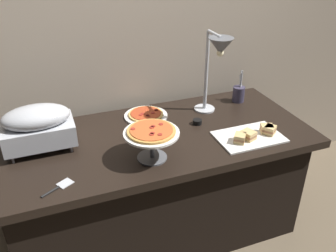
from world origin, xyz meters
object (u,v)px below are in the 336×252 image
(sandwich_platter, at_px, (252,135))
(pizza_plate_center, at_px, (151,135))
(heat_lamp, at_px, (217,55))
(utensil_holder, at_px, (239,94))
(sauce_cup_near, at_px, (197,122))
(chafing_dish, at_px, (38,125))
(serving_spatula, at_px, (58,187))
(pizza_plate_front, at_px, (146,115))

(sandwich_platter, bearing_deg, pizza_plate_center, 179.09)
(heat_lamp, relative_size, utensil_holder, 2.41)
(pizza_plate_center, distance_m, utensil_holder, 0.94)
(sauce_cup_near, bearing_deg, sandwich_platter, -49.48)
(sandwich_platter, distance_m, sauce_cup_near, 0.36)
(pizza_plate_center, relative_size, sauce_cup_near, 5.09)
(chafing_dish, distance_m, pizza_plate_center, 0.64)
(chafing_dish, relative_size, heat_lamp, 0.70)
(heat_lamp, distance_m, serving_spatula, 1.18)
(pizza_plate_center, xyz_separation_m, utensil_holder, (0.81, 0.47, -0.09))
(chafing_dish, bearing_deg, sandwich_platter, -15.43)
(chafing_dish, bearing_deg, pizza_plate_front, 13.21)
(heat_lamp, relative_size, serving_spatula, 3.36)
(pizza_plate_front, bearing_deg, heat_lamp, -22.93)
(utensil_holder, relative_size, serving_spatula, 1.40)
(sandwich_platter, xyz_separation_m, sauce_cup_near, (-0.23, 0.27, -0.00))
(sandwich_platter, bearing_deg, heat_lamp, 107.93)
(pizza_plate_center, relative_size, serving_spatula, 1.81)
(heat_lamp, xyz_separation_m, pizza_plate_center, (-0.52, -0.30, -0.28))
(sauce_cup_near, bearing_deg, chafing_dish, 176.78)
(heat_lamp, relative_size, pizza_plate_front, 1.92)
(chafing_dish, xyz_separation_m, heat_lamp, (1.08, -0.02, 0.28))
(heat_lamp, relative_size, sauce_cup_near, 9.42)
(chafing_dish, height_order, sandwich_platter, chafing_dish)
(heat_lamp, height_order, pizza_plate_center, heat_lamp)
(chafing_dish, xyz_separation_m, sandwich_platter, (1.18, -0.32, -0.13))
(pizza_plate_front, height_order, pizza_plate_center, pizza_plate_center)
(chafing_dish, xyz_separation_m, serving_spatula, (0.05, -0.40, -0.14))
(chafing_dish, distance_m, pizza_plate_front, 0.70)
(pizza_plate_front, height_order, sandwich_platter, sandwich_platter)
(sauce_cup_near, bearing_deg, pizza_plate_front, 142.71)
(heat_lamp, height_order, serving_spatula, heat_lamp)
(sandwich_platter, height_order, sauce_cup_near, sandwich_platter)
(sauce_cup_near, bearing_deg, utensil_holder, 26.16)
(pizza_plate_center, height_order, serving_spatula, pizza_plate_center)
(heat_lamp, height_order, sandwich_platter, heat_lamp)
(chafing_dish, height_order, sauce_cup_near, chafing_dish)
(pizza_plate_front, distance_m, sauce_cup_near, 0.35)
(serving_spatula, bearing_deg, pizza_plate_center, 9.24)
(heat_lamp, height_order, utensil_holder, heat_lamp)
(pizza_plate_center, bearing_deg, chafing_dish, 150.35)
(pizza_plate_center, bearing_deg, pizza_plate_front, 76.27)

